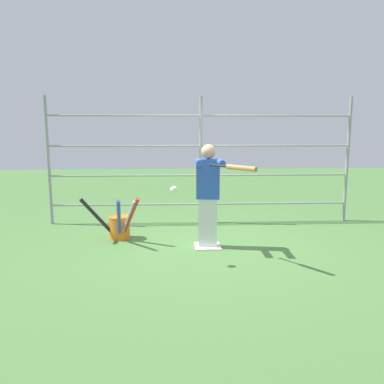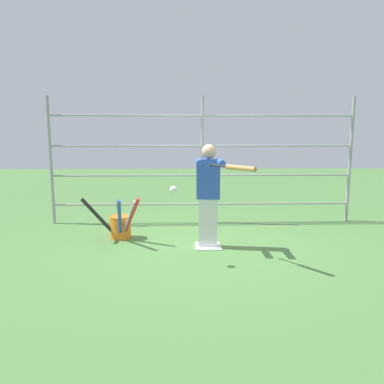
# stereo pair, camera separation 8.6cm
# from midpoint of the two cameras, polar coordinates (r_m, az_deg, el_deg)

# --- Properties ---
(ground_plane) EXTENTS (24.00, 24.00, 0.00)m
(ground_plane) POSITION_cam_midpoint_polar(r_m,az_deg,el_deg) (5.96, 2.87, -8.32)
(ground_plane) COLOR #4C7A3D
(home_plate) EXTENTS (0.40, 0.40, 0.02)m
(home_plate) POSITION_cam_midpoint_polar(r_m,az_deg,el_deg) (5.96, 2.87, -8.23)
(home_plate) COLOR white
(home_plate) RESTS_ON ground
(fence_backstop) EXTENTS (5.89, 0.06, 2.45)m
(fence_backstop) POSITION_cam_midpoint_polar(r_m,az_deg,el_deg) (7.30, 1.92, 4.79)
(fence_backstop) COLOR #939399
(fence_backstop) RESTS_ON ground
(batter) EXTENTS (0.41, 0.57, 1.61)m
(batter) POSITION_cam_midpoint_polar(r_m,az_deg,el_deg) (5.74, 2.96, -0.10)
(batter) COLOR silver
(batter) RESTS_ON ground
(baseball_bat_swinging) EXTENTS (0.54, 0.70, 0.07)m
(baseball_bat_swinging) POSITION_cam_midpoint_polar(r_m,az_deg,el_deg) (4.91, 7.32, 3.71)
(baseball_bat_swinging) COLOR black
(softball_in_flight) EXTENTS (0.10, 0.10, 0.10)m
(softball_in_flight) POSITION_cam_midpoint_polar(r_m,az_deg,el_deg) (4.97, -2.36, 0.38)
(softball_in_flight) COLOR white
(bat_bucket) EXTENTS (1.01, 0.80, 0.78)m
(bat_bucket) POSITION_cam_midpoint_polar(r_m,az_deg,el_deg) (6.41, -10.50, -5.00)
(bat_bucket) COLOR orange
(bat_bucket) RESTS_ON ground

